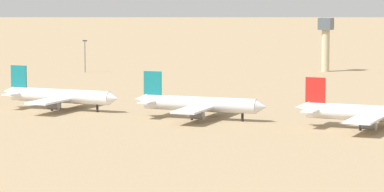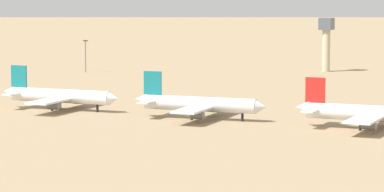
{
  "view_description": "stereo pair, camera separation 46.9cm",
  "coord_description": "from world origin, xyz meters",
  "px_view_note": "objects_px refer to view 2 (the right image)",
  "views": [
    {
      "loc": [
        123.19,
        -262.78,
        38.6
      ],
      "look_at": [
        -2.93,
        0.31,
        6.0
      ],
      "focal_mm": 101.27,
      "sensor_mm": 36.0,
      "label": 1
    },
    {
      "loc": [
        123.61,
        -262.58,
        38.6
      ],
      "look_at": [
        -2.93,
        0.31,
        6.0
      ],
      "focal_mm": 101.27,
      "sensor_mm": 36.0,
      "label": 2
    }
  ],
  "objects_px": {
    "parked_jet_teal_3": "(199,104)",
    "parked_jet_red_4": "(367,113)",
    "control_tower": "(326,39)",
    "light_pole_west": "(85,53)",
    "parked_jet_teal_2": "(59,96)"
  },
  "relations": [
    {
      "from": "control_tower",
      "to": "parked_jet_teal_3",
      "type": "bearing_deg",
      "value": -84.06
    },
    {
      "from": "parked_jet_teal_2",
      "to": "parked_jet_red_4",
      "type": "xyz_separation_m",
      "value": [
        91.26,
        0.0,
        0.07
      ]
    },
    {
      "from": "parked_jet_teal_3",
      "to": "parked_jet_red_4",
      "type": "relative_size",
      "value": 0.99
    },
    {
      "from": "parked_jet_teal_3",
      "to": "light_pole_west",
      "type": "distance_m",
      "value": 148.58
    },
    {
      "from": "light_pole_west",
      "to": "parked_jet_teal_3",
      "type": "bearing_deg",
      "value": -46.92
    },
    {
      "from": "parked_jet_red_4",
      "to": "control_tower",
      "type": "xyz_separation_m",
      "value": [
        -62.54,
        152.95,
        8.89
      ]
    },
    {
      "from": "parked_jet_teal_2",
      "to": "parked_jet_red_4",
      "type": "distance_m",
      "value": 91.26
    },
    {
      "from": "parked_jet_red_4",
      "to": "control_tower",
      "type": "height_order",
      "value": "control_tower"
    },
    {
      "from": "parked_jet_teal_3",
      "to": "parked_jet_red_4",
      "type": "distance_m",
      "value": 46.57
    },
    {
      "from": "parked_jet_red_4",
      "to": "control_tower",
      "type": "distance_m",
      "value": 165.48
    },
    {
      "from": "parked_jet_red_4",
      "to": "parked_jet_teal_2",
      "type": "bearing_deg",
      "value": 177.66
    },
    {
      "from": "control_tower",
      "to": "light_pole_west",
      "type": "height_order",
      "value": "control_tower"
    },
    {
      "from": "parked_jet_teal_2",
      "to": "parked_jet_teal_3",
      "type": "xyz_separation_m",
      "value": [
        44.7,
        -0.6,
        0.03
      ]
    },
    {
      "from": "parked_jet_teal_3",
      "to": "parked_jet_teal_2",
      "type": "bearing_deg",
      "value": 174.58
    },
    {
      "from": "parked_jet_teal_3",
      "to": "control_tower",
      "type": "xyz_separation_m",
      "value": [
        -15.98,
        153.56,
        8.93
      ]
    }
  ]
}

